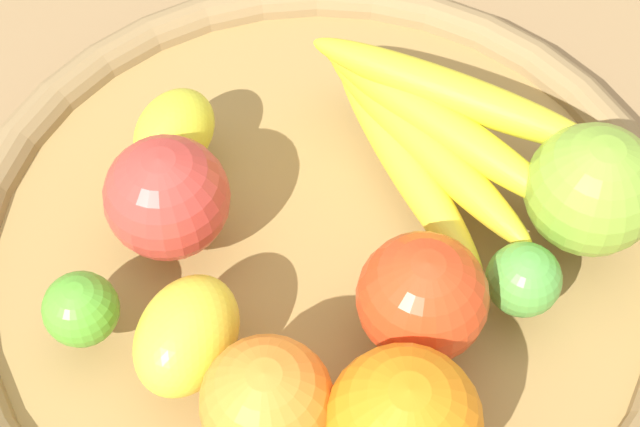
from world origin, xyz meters
The scene contains 12 objects.
ground_plane centered at (0.00, 0.00, 0.00)m, with size 2.40×2.40×0.00m, color #96754B.
basket centered at (0.00, 0.00, 0.02)m, with size 0.47×0.47×0.04m.
lemon_1 centered at (-0.03, -0.10, 0.06)m, with size 0.07×0.05×0.05m, color yellow.
orange_1 centered at (0.02, -0.13, 0.07)m, with size 0.07×0.07×0.07m, color orange.
lime_1 centered at (0.12, 0.00, 0.06)m, with size 0.04×0.04×0.04m, color #57A942.
banana_bunch centered at (0.04, 0.08, 0.07)m, with size 0.19×0.15×0.06m.
apple_0 centered at (0.07, -0.04, 0.07)m, with size 0.07×0.07×0.07m, color red.
apple_1 centered at (-0.08, -0.03, 0.07)m, with size 0.07×0.07×0.07m, color #C53C34.
apple_2 centered at (0.14, 0.06, 0.07)m, with size 0.08×0.08×0.08m, color #80AC36.
orange_0 centered at (0.09, -0.11, 0.07)m, with size 0.08×0.08×0.08m, color orange.
lemon_0 centered at (-0.11, 0.02, 0.06)m, with size 0.06×0.05×0.05m, color yellow.
lime_0 centered at (-0.10, -0.11, 0.06)m, with size 0.04×0.04×0.04m, color #59AB30.
Camera 1 is at (0.12, -0.29, 0.51)m, focal length 53.11 mm.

